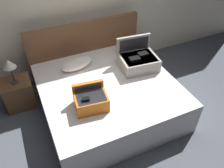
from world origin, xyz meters
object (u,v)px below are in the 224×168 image
(hard_case_medium, at_px, (91,100))
(bed, at_px, (108,97))
(hard_case_large, at_px, (138,60))
(table_lamp, at_px, (9,65))
(pillow_near_headboard, at_px, (77,64))
(pillow_center_head, at_px, (126,46))
(nightstand, at_px, (19,93))

(hard_case_medium, bearing_deg, bed, 48.00)
(hard_case_large, bearing_deg, table_lamp, 170.72)
(hard_case_medium, relative_size, pillow_near_headboard, 0.86)
(pillow_center_head, height_order, nightstand, pillow_center_head)
(pillow_near_headboard, bearing_deg, hard_case_large, -22.66)
(nightstand, bearing_deg, bed, -29.04)
(bed, bearing_deg, hard_case_large, 17.88)
(pillow_near_headboard, bearing_deg, bed, -62.68)
(bed, height_order, table_lamp, table_lamp)
(hard_case_large, height_order, hard_case_medium, hard_case_large)
(table_lamp, bearing_deg, hard_case_medium, -50.05)
(table_lamp, bearing_deg, hard_case_large, -15.15)
(bed, distance_m, pillow_near_headboard, 0.72)
(hard_case_large, xyz_separation_m, nightstand, (-1.83, 0.50, -0.42))
(hard_case_medium, xyz_separation_m, nightstand, (-0.85, 1.02, -0.41))
(pillow_near_headboard, bearing_deg, nightstand, 172.35)
(bed, distance_m, table_lamp, 1.51)
(bed, bearing_deg, pillow_near_headboard, 117.32)
(nightstand, bearing_deg, hard_case_medium, -50.05)
(bed, bearing_deg, nightstand, 150.96)
(nightstand, bearing_deg, pillow_center_head, -0.02)
(hard_case_large, relative_size, pillow_center_head, 1.48)
(table_lamp, bearing_deg, pillow_center_head, -0.02)
(hard_case_large, distance_m, nightstand, 1.94)
(pillow_near_headboard, bearing_deg, hard_case_medium, -96.01)
(pillow_center_head, xyz_separation_m, nightstand, (-1.88, 0.00, -0.40))
(hard_case_large, bearing_deg, nightstand, 170.72)
(pillow_near_headboard, distance_m, table_lamp, 0.97)
(nightstand, bearing_deg, pillow_near_headboard, -7.65)
(hard_case_medium, xyz_separation_m, pillow_near_headboard, (0.09, 0.89, -0.04))
(pillow_near_headboard, relative_size, nightstand, 1.12)
(nightstand, distance_m, table_lamp, 0.55)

